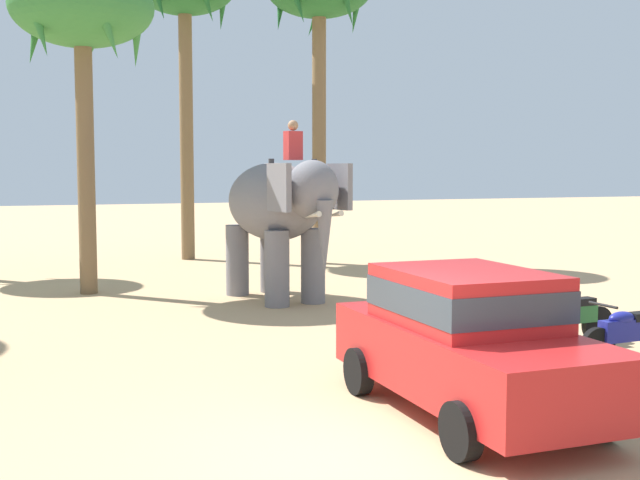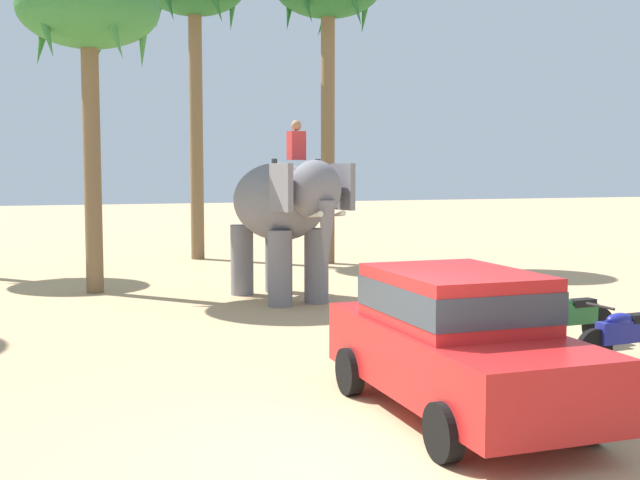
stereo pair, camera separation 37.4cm
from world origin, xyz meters
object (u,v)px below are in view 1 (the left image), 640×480
(car_sedan_foreground, at_px, (468,336))
(motorcycle_far_in_row, at_px, (629,333))
(motorcycle_end_of_row, at_px, (569,317))
(elephant_with_mahout, at_px, (279,209))
(palm_tree_far_back, at_px, (82,15))

(car_sedan_foreground, xyz_separation_m, motorcycle_far_in_row, (3.50, 1.27, -0.46))
(car_sedan_foreground, distance_m, motorcycle_end_of_row, 4.47)
(motorcycle_end_of_row, bearing_deg, elephant_with_mahout, 116.34)
(elephant_with_mahout, distance_m, motorcycle_far_in_row, 8.14)
(car_sedan_foreground, xyz_separation_m, palm_tree_far_back, (-3.24, 11.23, 5.37))
(elephant_with_mahout, distance_m, motorcycle_end_of_row, 6.89)
(car_sedan_foreground, bearing_deg, elephant_with_mahout, 86.31)
(motorcycle_end_of_row, distance_m, palm_tree_far_back, 12.37)
(elephant_with_mahout, height_order, motorcycle_end_of_row, elephant_with_mahout)
(car_sedan_foreground, relative_size, palm_tree_far_back, 0.56)
(car_sedan_foreground, relative_size, motorcycle_end_of_row, 2.28)
(car_sedan_foreground, height_order, elephant_with_mahout, elephant_with_mahout)
(car_sedan_foreground, bearing_deg, palm_tree_far_back, 106.10)
(car_sedan_foreground, bearing_deg, motorcycle_end_of_row, 37.14)
(elephant_with_mahout, height_order, palm_tree_far_back, palm_tree_far_back)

